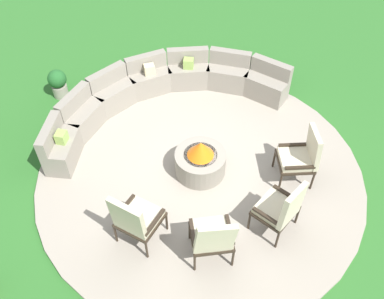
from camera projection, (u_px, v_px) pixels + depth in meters
The scene contains 9 objects.
ground_plane at pixel (200, 173), 7.36m from camera, with size 24.00×24.00×0.00m, color #2D6B28.
patio_circle at pixel (200, 172), 7.34m from camera, with size 5.60×5.60×0.06m, color #9E9384.
fire_pit at pixel (200, 160), 7.12m from camera, with size 0.87×0.87×0.70m.
curved_stone_bench at pixel (158, 93), 8.25m from camera, with size 4.63×2.61×0.79m.
lounge_chair_front_left at pixel (135, 218), 5.98m from camera, with size 0.75×0.73×1.12m.
lounge_chair_front_right at pixel (213, 237), 5.80m from camera, with size 0.80×0.82×1.06m.
lounge_chair_back_left at pixel (282, 208), 6.13m from camera, with size 0.66×0.59×1.05m.
lounge_chair_back_right at pixel (302, 155), 6.82m from camera, with size 0.80×0.80×1.05m.
potted_plant_0 at pixel (58, 83), 8.55m from camera, with size 0.38×0.38×0.62m.
Camera 1 is at (-3.42, -3.25, 5.67)m, focal length 39.47 mm.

